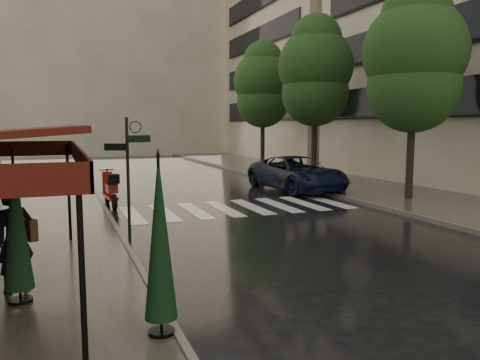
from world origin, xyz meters
TOP-DOWN VIEW (x-y plane):
  - ground at (0.00, 0.00)m, footprint 120.00×120.00m
  - sidewalk_near at (-4.50, 12.00)m, footprint 6.00×60.00m
  - sidewalk_far at (10.25, 12.00)m, footprint 5.50×60.00m
  - curb_near at (-1.45, 12.00)m, footprint 0.12×60.00m
  - curb_far at (7.45, 12.00)m, footprint 0.12×60.00m
  - crosswalk at (2.98, 6.00)m, footprint 7.85×3.20m
  - signpost at (-1.19, 3.00)m, footprint 1.17×0.29m
  - haussmann_near at (16.50, 9.00)m, footprint 8.00×15.00m
  - haussmann_far at (16.50, 26.00)m, footprint 8.00×16.00m
  - backdrop_building at (3.00, 38.00)m, footprint 22.00×6.00m
  - tree_near at (9.60, 5.00)m, footprint 3.80×3.80m
  - tree_mid at (9.50, 12.00)m, footprint 3.80×3.80m
  - tree_far at (9.70, 19.00)m, footprint 3.80×3.80m
  - pedestrian_with_umbrella at (-3.57, -0.66)m, footprint 1.44×1.45m
  - scooter at (-1.17, 7.84)m, footprint 0.56×1.95m
  - parked_car at (7.00, 9.19)m, footprint 2.92×5.62m
  - parasol_front at (-1.65, -3.19)m, footprint 0.44×0.44m
  - parasol_back at (-3.50, -1.25)m, footprint 0.45×0.45m

SIDE VIEW (x-z plane):
  - ground at x=0.00m, z-range 0.00..0.00m
  - crosswalk at x=2.98m, z-range 0.00..0.01m
  - sidewalk_near at x=-4.50m, z-range 0.00..0.12m
  - sidewalk_far at x=10.25m, z-range 0.00..0.12m
  - curb_near at x=-1.45m, z-range -0.01..0.15m
  - curb_far at x=7.45m, z-range -0.01..0.15m
  - scooter at x=-1.17m, z-range -0.05..1.23m
  - parked_car at x=7.00m, z-range 0.00..1.51m
  - parasol_back at x=-3.50m, z-range 0.21..2.61m
  - parasol_front at x=-1.65m, z-range 0.21..2.65m
  - pedestrian_with_umbrella at x=-3.57m, z-range 0.53..3.04m
  - signpost at x=-1.19m, z-range 0.28..3.38m
  - tree_near at x=9.60m, z-range 1.33..9.31m
  - tree_far at x=9.70m, z-range 1.37..9.54m
  - tree_mid at x=9.50m, z-range 1.42..9.76m
  - haussmann_near at x=16.50m, z-range 0.00..18.00m
  - haussmann_far at x=16.50m, z-range 0.00..18.50m
  - backdrop_building at x=3.00m, z-range 0.00..20.00m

